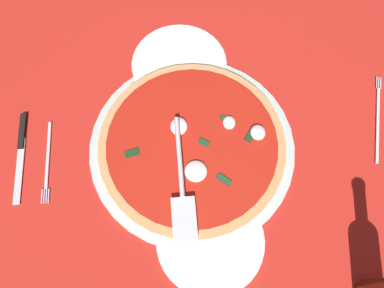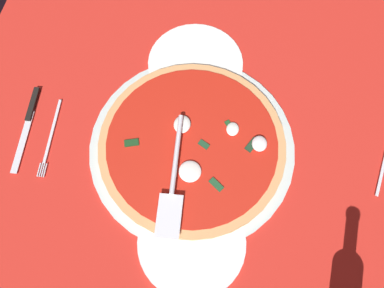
{
  "view_description": "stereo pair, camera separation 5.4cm",
  "coord_description": "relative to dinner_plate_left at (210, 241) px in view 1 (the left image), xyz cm",
  "views": [
    {
      "loc": [
        -32.87,
        0.5,
        75.77
      ],
      "look_at": [
        -2.99,
        0.83,
        2.02
      ],
      "focal_mm": 35.34,
      "sensor_mm": 36.0,
      "label": 1
    },
    {
      "loc": [
        -32.32,
        -4.9,
        75.77
      ],
      "look_at": [
        -2.99,
        0.83,
        2.02
      ],
      "focal_mm": 35.34,
      "sensor_mm": 36.0,
      "label": 2
    }
  ],
  "objects": [
    {
      "name": "dinner_plate_left",
      "position": [
        0.0,
        0.0,
        0.0
      ],
      "size": [
        21.12,
        21.12,
        1.0
      ],
      "primitive_type": "cylinder",
      "color": "silver",
      "rests_on": "ground_plane"
    },
    {
      "name": "ground_plane",
      "position": [
        22.68,
        2.96,
        -1.0
      ],
      "size": [
        109.79,
        109.79,
        0.8
      ],
      "primitive_type": "cube",
      "color": "red"
    },
    {
      "name": "place_setting_far",
      "position": [
        17.36,
        37.38,
        -0.14
      ],
      "size": [
        20.81,
        14.41,
        1.4
      ],
      "rotation": [
        0.0,
        0.0,
        3.24
      ],
      "color": "white",
      "rests_on": "ground_plane"
    },
    {
      "name": "dinner_plate_right",
      "position": [
        40.53,
        7.02,
        0.0
      ],
      "size": [
        22.26,
        22.26,
        1.0
      ],
      "primitive_type": "cylinder",
      "color": "white",
      "rests_on": "ground_plane"
    },
    {
      "name": "pizza_server",
      "position": [
        10.98,
        5.81,
        3.56
      ],
      "size": [
        25.55,
        5.48,
        1.0
      ],
      "rotation": [
        0.0,
        0.0,
        3.24
      ],
      "color": "silver",
      "rests_on": "pizza"
    },
    {
      "name": "pizza",
      "position": [
        19.69,
        3.69,
        1.2
      ],
      "size": [
        39.67,
        39.67,
        2.79
      ],
      "color": "tan",
      "rests_on": "pizza_pan"
    },
    {
      "name": "checker_pattern",
      "position": [
        22.68,
        2.96,
        -0.55
      ],
      "size": [
        109.79,
        109.79,
        0.1
      ],
      "color": "silver",
      "rests_on": "ground_plane"
    },
    {
      "name": "pizza_pan",
      "position": [
        19.69,
        3.79,
        -0.04
      ],
      "size": [
        43.77,
        43.77,
        0.92
      ],
      "primitive_type": "cylinder",
      "color": "silver",
      "rests_on": "ground_plane"
    }
  ]
}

